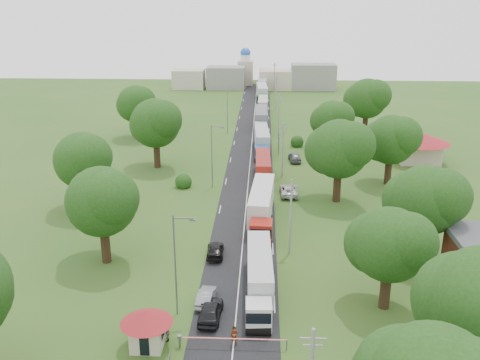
# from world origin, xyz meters

# --- Properties ---
(ground) EXTENTS (260.00, 260.00, 0.00)m
(ground) POSITION_xyz_m (0.00, 0.00, 0.00)
(ground) COLOR #29551C
(ground) RESTS_ON ground
(road) EXTENTS (8.00, 200.00, 0.04)m
(road) POSITION_xyz_m (0.00, 20.00, 0.00)
(road) COLOR black
(road) RESTS_ON ground
(boom_barrier) EXTENTS (9.22, 0.35, 1.18)m
(boom_barrier) POSITION_xyz_m (-1.36, -25.00, 0.89)
(boom_barrier) COLOR slate
(boom_barrier) RESTS_ON ground
(guard_booth) EXTENTS (4.40, 4.40, 3.45)m
(guard_booth) POSITION_xyz_m (-7.20, -25.00, 2.16)
(guard_booth) COLOR #BDB29C
(guard_booth) RESTS_ON ground
(info_sign) EXTENTS (0.12, 3.10, 4.10)m
(info_sign) POSITION_xyz_m (5.20, 35.00, 3.00)
(info_sign) COLOR slate
(info_sign) RESTS_ON ground
(pole_1) EXTENTS (1.60, 0.24, 9.00)m
(pole_1) POSITION_xyz_m (5.50, -7.00, 4.68)
(pole_1) COLOR gray
(pole_1) RESTS_ON ground
(pole_2) EXTENTS (1.60, 0.24, 9.00)m
(pole_2) POSITION_xyz_m (5.50, 21.00, 4.68)
(pole_2) COLOR gray
(pole_2) RESTS_ON ground
(pole_3) EXTENTS (1.60, 0.24, 9.00)m
(pole_3) POSITION_xyz_m (5.50, 49.00, 4.68)
(pole_3) COLOR gray
(pole_3) RESTS_ON ground
(pole_4) EXTENTS (1.60, 0.24, 9.00)m
(pole_4) POSITION_xyz_m (5.50, 77.00, 4.68)
(pole_4) COLOR gray
(pole_4) RESTS_ON ground
(pole_5) EXTENTS (1.60, 0.24, 9.00)m
(pole_5) POSITION_xyz_m (5.50, 105.00, 4.68)
(pole_5) COLOR gray
(pole_5) RESTS_ON ground
(lamp_0) EXTENTS (2.03, 0.22, 10.00)m
(lamp_0) POSITION_xyz_m (-5.35, -20.00, 5.55)
(lamp_0) COLOR slate
(lamp_0) RESTS_ON ground
(lamp_1) EXTENTS (2.03, 0.22, 10.00)m
(lamp_1) POSITION_xyz_m (-5.35, 15.00, 5.55)
(lamp_1) COLOR slate
(lamp_1) RESTS_ON ground
(lamp_2) EXTENTS (2.03, 0.22, 10.00)m
(lamp_2) POSITION_xyz_m (-5.35, 50.00, 5.55)
(lamp_2) COLOR slate
(lamp_2) RESTS_ON ground
(tree_2) EXTENTS (8.00, 8.00, 10.10)m
(tree_2) POSITION_xyz_m (13.99, -17.86, 6.60)
(tree_2) COLOR #382616
(tree_2) RESTS_ON ground
(tree_3) EXTENTS (8.80, 8.80, 11.07)m
(tree_3) POSITION_xyz_m (19.99, -7.84, 7.22)
(tree_3) COLOR #382616
(tree_3) RESTS_ON ground
(tree_4) EXTENTS (9.60, 9.60, 12.05)m
(tree_4) POSITION_xyz_m (12.99, 10.17, 7.85)
(tree_4) COLOR #382616
(tree_4) RESTS_ON ground
(tree_5) EXTENTS (8.80, 8.80, 11.07)m
(tree_5) POSITION_xyz_m (21.99, 18.16, 7.22)
(tree_5) COLOR #382616
(tree_5) RESTS_ON ground
(tree_6) EXTENTS (8.00, 8.00, 10.10)m
(tree_6) POSITION_xyz_m (14.99, 35.14, 6.60)
(tree_6) COLOR #382616
(tree_6) RESTS_ON ground
(tree_7) EXTENTS (9.60, 9.60, 12.05)m
(tree_7) POSITION_xyz_m (23.99, 50.17, 7.85)
(tree_7) COLOR #382616
(tree_7) RESTS_ON ground
(tree_10) EXTENTS (8.80, 8.80, 11.07)m
(tree_10) POSITION_xyz_m (-15.01, -9.84, 7.22)
(tree_10) COLOR #382616
(tree_10) RESTS_ON ground
(tree_11) EXTENTS (8.80, 8.80, 11.07)m
(tree_11) POSITION_xyz_m (-22.01, 5.16, 7.22)
(tree_11) COLOR #382616
(tree_11) RESTS_ON ground
(tree_12) EXTENTS (9.60, 9.60, 12.05)m
(tree_12) POSITION_xyz_m (-16.01, 25.17, 7.85)
(tree_12) COLOR #382616
(tree_12) RESTS_ON ground
(tree_13) EXTENTS (8.80, 8.80, 11.07)m
(tree_13) POSITION_xyz_m (-24.01, 45.16, 7.22)
(tree_13) COLOR #382616
(tree_13) RESTS_ON ground
(house_cream) EXTENTS (10.08, 10.08, 5.80)m
(house_cream) POSITION_xyz_m (30.00, 30.00, 3.64)
(house_cream) COLOR #BDB29C
(house_cream) RESTS_ON ground
(distant_town) EXTENTS (52.00, 8.00, 8.00)m
(distant_town) POSITION_xyz_m (0.68, 110.00, 3.49)
(distant_town) COLOR gray
(distant_town) RESTS_ON ground
(church) EXTENTS (5.00, 5.00, 12.30)m
(church) POSITION_xyz_m (-4.00, 118.00, 5.39)
(church) COLOR #BDB29C
(church) RESTS_ON ground
(truck_0) EXTENTS (2.77, 14.00, 3.87)m
(truck_0) POSITION_xyz_m (2.11, -16.07, 2.05)
(truck_0) COLOR silver
(truck_0) RESTS_ON ground
(truck_1) EXTENTS (3.54, 15.81, 4.36)m
(truck_1) POSITION_xyz_m (2.20, 1.75, 2.32)
(truck_1) COLOR #9E1A12
(truck_1) RESTS_ON ground
(truck_2) EXTENTS (2.55, 13.55, 3.75)m
(truck_2) POSITION_xyz_m (2.30, 18.84, 1.99)
(truck_2) COLOR orange
(truck_2) RESTS_ON ground
(truck_3) EXTENTS (3.11, 14.82, 4.10)m
(truck_3) POSITION_xyz_m (2.03, 35.72, 2.17)
(truck_3) COLOR #174F8E
(truck_3) RESTS_ON ground
(truck_4) EXTENTS (3.00, 15.56, 4.31)m
(truck_4) POSITION_xyz_m (1.76, 54.22, 2.29)
(truck_4) COLOR #AFAFAF
(truck_4) RESTS_ON ground
(truck_5) EXTENTS (2.47, 13.87, 3.85)m
(truck_5) POSITION_xyz_m (2.11, 70.46, 2.04)
(truck_5) COLOR #AC1A38
(truck_5) RESTS_ON ground
(truck_6) EXTENTS (3.36, 15.82, 4.37)m
(truck_6) POSITION_xyz_m (1.76, 88.69, 2.32)
(truck_6) COLOR #266224
(truck_6) RESTS_ON ground
(truck_7) EXTENTS (2.78, 14.81, 4.10)m
(truck_7) POSITION_xyz_m (1.89, 103.66, 2.18)
(truck_7) COLOR #A7A7A7
(truck_7) RESTS_ON ground
(truck_8) EXTENTS (2.82, 15.06, 4.17)m
(truck_8) POSITION_xyz_m (2.06, 122.16, 2.21)
(truck_8) COLOR brown
(truck_8) RESTS_ON ground
(car_lane_front) EXTENTS (2.24, 4.98, 1.66)m
(car_lane_front) POSITION_xyz_m (-2.31, -20.65, 0.83)
(car_lane_front) COLOR black
(car_lane_front) RESTS_ON ground
(car_lane_mid) EXTENTS (1.82, 4.23, 1.35)m
(car_lane_mid) POSITION_xyz_m (-3.00, -18.00, 0.68)
(car_lane_mid) COLOR gray
(car_lane_mid) RESTS_ON ground
(car_lane_rear) EXTENTS (2.07, 4.69, 1.34)m
(car_lane_rear) POSITION_xyz_m (-3.00, -7.97, 0.67)
(car_lane_rear) COLOR black
(car_lane_rear) RESTS_ON ground
(car_verge_near) EXTENTS (2.64, 5.51, 1.52)m
(car_verge_near) POSITION_xyz_m (6.20, 12.22, 0.76)
(car_verge_near) COLOR silver
(car_verge_near) RESTS_ON ground
(car_verge_far) EXTENTS (2.35, 4.90, 1.61)m
(car_verge_far) POSITION_xyz_m (8.00, 29.63, 0.81)
(car_verge_far) COLOR #57595F
(car_verge_far) RESTS_ON ground
(pedestrian_near) EXTENTS (0.67, 0.47, 1.77)m
(pedestrian_near) POSITION_xyz_m (0.08, -24.50, 0.89)
(pedestrian_near) COLOR gray
(pedestrian_near) RESTS_ON ground
(pedestrian_booth) EXTENTS (0.70, 0.84, 1.56)m
(pedestrian_booth) POSITION_xyz_m (-5.77, -24.17, 0.78)
(pedestrian_booth) COLOR gray
(pedestrian_booth) RESTS_ON ground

